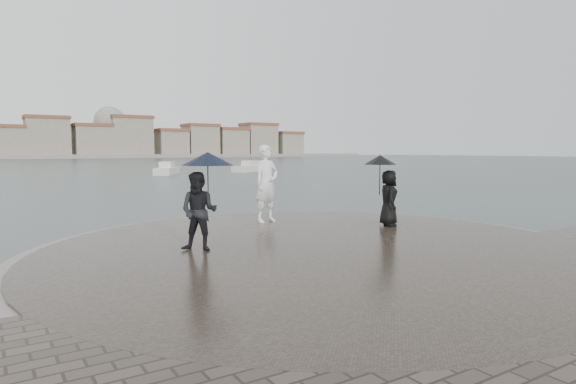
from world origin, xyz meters
TOP-DOWN VIEW (x-y plane):
  - ground at (0.00, 0.00)m, footprint 400.00×400.00m
  - kerb_ring at (0.00, 3.50)m, footprint 12.50×12.50m
  - quay_tip at (0.00, 3.50)m, footprint 11.90×11.90m
  - statue at (0.83, 7.26)m, footprint 0.90×0.68m
  - visitor_left at (-2.30, 4.52)m, footprint 1.30×1.14m
  - visitor_right at (3.24, 4.86)m, footprint 1.11×1.00m
  - boats at (7.17, 38.73)m, footprint 32.48×21.07m

SIDE VIEW (x-z plane):
  - ground at x=0.00m, z-range 0.00..0.00m
  - kerb_ring at x=0.00m, z-range 0.00..0.32m
  - quay_tip at x=0.00m, z-range 0.00..0.36m
  - boats at x=7.17m, z-range -0.37..1.13m
  - visitor_right at x=3.24m, z-range 0.44..2.39m
  - statue at x=0.83m, z-range 0.36..2.59m
  - visitor_left at x=-2.30m, z-range 0.48..2.52m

